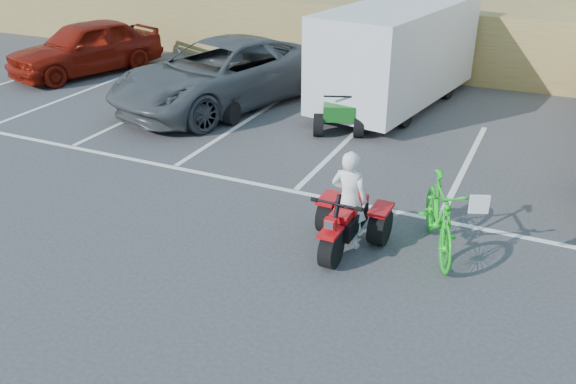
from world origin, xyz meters
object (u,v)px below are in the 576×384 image
at_px(cargo_trailer, 397,53).
at_px(quad_atv_green, 338,129).
at_px(rider, 349,200).
at_px(green_dirt_bike, 439,216).
at_px(red_car, 86,47).
at_px(red_trike_atv, 343,249).
at_px(grey_pickup, 221,74).
at_px(quad_atv_blue, 225,115).

distance_m(cargo_trailer, quad_atv_green, 2.79).
relative_size(rider, cargo_trailer, 0.27).
xyz_separation_m(green_dirt_bike, red_car, (-12.19, 6.10, 0.21)).
bearing_deg(red_car, quad_atv_green, 8.77).
relative_size(red_trike_atv, cargo_trailer, 0.27).
bearing_deg(grey_pickup, red_trike_atv, -28.10).
distance_m(rider, red_car, 12.69).
relative_size(green_dirt_bike, quad_atv_green, 1.32).
distance_m(red_car, cargo_trailer, 9.62).
xyz_separation_m(red_trike_atv, cargo_trailer, (-1.31, 7.44, 1.39)).
distance_m(red_car, quad_atv_green, 9.05).
bearing_deg(rider, green_dirt_bike, -160.91).
relative_size(rider, quad_atv_blue, 0.98).
bearing_deg(red_car, grey_pickup, 7.08).
relative_size(rider, red_car, 0.34).
bearing_deg(green_dirt_bike, red_car, 131.54).
height_order(red_trike_atv, rider, rider).
relative_size(grey_pickup, quad_atv_green, 4.00).
distance_m(green_dirt_bike, grey_pickup, 8.37).
relative_size(green_dirt_bike, grey_pickup, 0.33).
distance_m(rider, grey_pickup, 7.66).
relative_size(red_trike_atv, green_dirt_bike, 0.77).
bearing_deg(grey_pickup, quad_atv_green, 10.44).
bearing_deg(red_car, quad_atv_blue, 1.78).
bearing_deg(green_dirt_bike, red_trike_atv, -178.16).
distance_m(red_trike_atv, quad_atv_blue, 6.95).
xyz_separation_m(grey_pickup, quad_atv_blue, (0.46, -0.68, -0.84)).
bearing_deg(quad_atv_green, rider, -88.46).
relative_size(red_trike_atv, grey_pickup, 0.25).
bearing_deg(grey_pickup, rider, -27.30).
relative_size(red_car, quad_atv_green, 3.12).
bearing_deg(rider, quad_atv_green, -67.02).
bearing_deg(red_car, cargo_trailer, 23.27).
height_order(green_dirt_bike, grey_pickup, grey_pickup).
bearing_deg(rider, red_car, -29.89).
distance_m(green_dirt_bike, quad_atv_blue, 7.63).
distance_m(rider, green_dirt_bike, 1.39).
xyz_separation_m(red_trike_atv, grey_pickup, (-5.42, 5.56, 0.84)).
height_order(quad_atv_blue, quad_atv_green, quad_atv_blue).
bearing_deg(red_trike_atv, rider, 90.00).
bearing_deg(rider, quad_atv_blue, -42.57).
distance_m(red_trike_atv, green_dirt_bike, 1.55).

